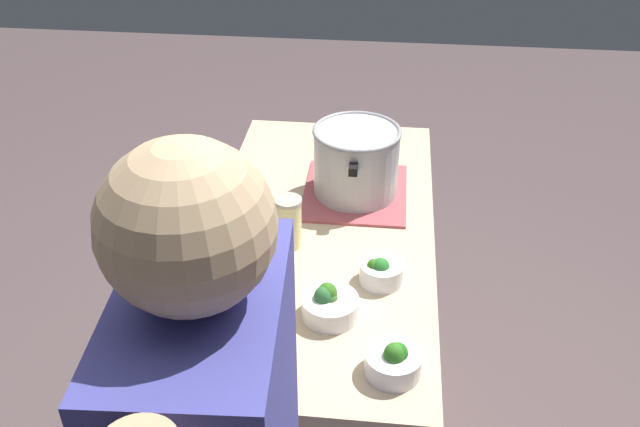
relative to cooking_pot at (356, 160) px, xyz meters
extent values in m
cube|color=#CCB08B|center=(0.19, -0.08, -0.56)|extent=(1.31, 0.63, 0.88)
cube|color=#A84C52|center=(0.00, 0.00, -0.11)|extent=(0.34, 0.30, 0.01)
cylinder|color=#B7B7BC|center=(0.00, 0.00, -0.01)|extent=(0.25, 0.25, 0.20)
torus|color=#99999E|center=(0.00, 0.00, 0.09)|extent=(0.25, 0.25, 0.01)
cube|color=black|center=(-0.14, 0.00, 0.05)|extent=(0.04, 0.02, 0.02)
cube|color=black|center=(0.14, 0.00, 0.05)|extent=(0.04, 0.02, 0.02)
cylinder|color=#F2E38F|center=(0.66, -0.26, 0.03)|extent=(0.09, 0.09, 0.28)
cylinder|color=blue|center=(0.66, -0.26, 0.17)|extent=(0.10, 0.10, 0.02)
ellipsoid|color=yellow|center=(0.68, -0.26, 0.09)|extent=(0.04, 0.04, 0.01)
cylinder|color=beige|center=(0.28, -0.16, -0.05)|extent=(0.07, 0.07, 0.13)
cylinder|color=#B2AD99|center=(0.28, -0.16, 0.03)|extent=(0.07, 0.07, 0.01)
cylinder|color=silver|center=(0.55, -0.02, -0.09)|extent=(0.13, 0.13, 0.05)
ellipsoid|color=#356E1D|center=(0.54, -0.03, -0.06)|extent=(0.05, 0.05, 0.05)
ellipsoid|color=#2F6B35|center=(0.55, -0.04, -0.06)|extent=(0.04, 0.04, 0.05)
ellipsoid|color=#3A662C|center=(0.55, -0.02, -0.07)|extent=(0.04, 0.04, 0.04)
cylinder|color=silver|center=(0.41, 0.09, -0.09)|extent=(0.11, 0.11, 0.05)
ellipsoid|color=#34711B|center=(0.41, 0.07, -0.07)|extent=(0.04, 0.04, 0.04)
ellipsoid|color=#2C792D|center=(0.41, 0.09, -0.07)|extent=(0.05, 0.05, 0.05)
cylinder|color=silver|center=(0.71, 0.13, -0.09)|extent=(0.12, 0.12, 0.05)
ellipsoid|color=#376420|center=(0.71, 0.14, -0.07)|extent=(0.04, 0.04, 0.05)
ellipsoid|color=#1F6C1B|center=(0.71, 0.13, -0.06)|extent=(0.04, 0.04, 0.05)
ellipsoid|color=#327420|center=(0.72, 0.13, -0.06)|extent=(0.05, 0.05, 0.05)
sphere|color=tan|center=(1.18, -0.12, 0.56)|extent=(0.20, 0.20, 0.20)
cylinder|color=tan|center=(0.97, -0.12, 0.31)|extent=(0.08, 0.08, 0.30)
camera|label=1|loc=(1.78, 0.09, 0.99)|focal=39.48mm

